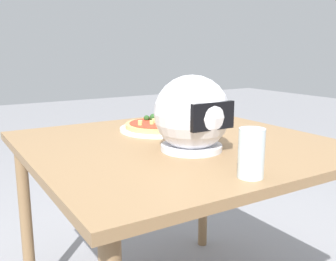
# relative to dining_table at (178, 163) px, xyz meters

# --- Properties ---
(dining_table) EXTENTS (1.07, 1.05, 0.76)m
(dining_table) POSITION_rel_dining_table_xyz_m (0.00, 0.00, 0.00)
(dining_table) COLOR olive
(dining_table) RESTS_ON ground
(pizza_plate) EXTENTS (0.33, 0.33, 0.01)m
(pizza_plate) POSITION_rel_dining_table_xyz_m (-0.04, -0.21, 0.09)
(pizza_plate) COLOR white
(pizza_plate) RESTS_ON dining_table
(pizza) EXTENTS (0.28, 0.28, 0.06)m
(pizza) POSITION_rel_dining_table_xyz_m (-0.05, -0.21, 0.11)
(pizza) COLOR tan
(pizza) RESTS_ON pizza_plate
(motorcycle_helmet) EXTENTS (0.25, 0.25, 0.25)m
(motorcycle_helmet) POSITION_rel_dining_table_xyz_m (0.03, 0.13, 0.20)
(motorcycle_helmet) COLOR silver
(motorcycle_helmet) RESTS_ON dining_table
(drinking_glass) EXTENTS (0.07, 0.07, 0.13)m
(drinking_glass) POSITION_rel_dining_table_xyz_m (0.06, 0.44, 0.15)
(drinking_glass) COLOR silver
(drinking_glass) RESTS_ON dining_table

